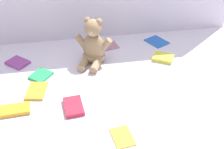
% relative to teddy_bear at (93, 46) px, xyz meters
% --- Properties ---
extents(ground_plane, '(3.20, 3.20, 0.00)m').
position_rel_teddy_bear_xyz_m(ground_plane, '(0.07, -0.17, -0.09)').
color(ground_plane, silver).
extents(teddy_bear, '(0.19, 0.20, 0.23)m').
position_rel_teddy_bear_xyz_m(teddy_bear, '(0.00, 0.00, 0.00)').
color(teddy_bear, '#9E7F5B').
rests_on(teddy_bear, ground_plane).
extents(book_case_0, '(0.10, 0.13, 0.01)m').
position_rel_teddy_bear_xyz_m(book_case_0, '(-0.28, -0.21, -0.08)').
color(book_case_0, gold).
rests_on(book_case_0, ground_plane).
extents(book_case_1, '(0.12, 0.07, 0.02)m').
position_rel_teddy_bear_xyz_m(book_case_1, '(-0.36, -0.32, -0.08)').
color(book_case_1, gold).
rests_on(book_case_1, ground_plane).
extents(book_case_2, '(0.14, 0.15, 0.01)m').
position_rel_teddy_bear_xyz_m(book_case_2, '(0.37, 0.13, -0.08)').
color(book_case_2, blue).
rests_on(book_case_2, ground_plane).
extents(book_case_3, '(0.13, 0.12, 0.02)m').
position_rel_teddy_bear_xyz_m(book_case_3, '(0.35, -0.05, -0.08)').
color(book_case_3, yellow).
rests_on(book_case_3, ground_plane).
extents(book_case_5, '(0.12, 0.12, 0.01)m').
position_rel_teddy_bear_xyz_m(book_case_5, '(-0.26, -0.09, -0.08)').
color(book_case_5, '#27A45B').
rests_on(book_case_5, ground_plane).
extents(book_case_6, '(0.13, 0.13, 0.01)m').
position_rel_teddy_bear_xyz_m(book_case_6, '(-0.38, 0.04, -0.08)').
color(book_case_6, '#913D93').
rests_on(book_case_6, ground_plane).
extents(book_case_7, '(0.09, 0.11, 0.01)m').
position_rel_teddy_bear_xyz_m(book_case_7, '(0.04, -0.53, -0.08)').
color(book_case_7, gold).
rests_on(book_case_7, ground_plane).
extents(book_case_9, '(0.11, 0.11, 0.01)m').
position_rel_teddy_bear_xyz_m(book_case_9, '(0.10, 0.13, -0.08)').
color(book_case_9, '#A77086').
rests_on(book_case_9, ground_plane).
extents(book_case_10, '(0.08, 0.12, 0.02)m').
position_rel_teddy_bear_xyz_m(book_case_10, '(-0.13, -0.34, -0.08)').
color(book_case_10, red).
rests_on(book_case_10, ground_plane).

